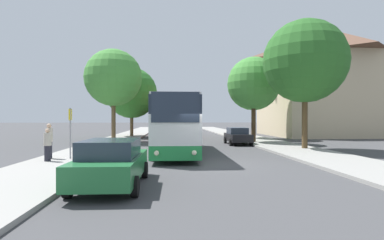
{
  "coord_description": "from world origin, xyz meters",
  "views": [
    {
      "loc": [
        -1.73,
        -14.85,
        2.28
      ],
      "look_at": [
        0.07,
        9.94,
        2.15
      ],
      "focal_mm": 28.0,
      "sensor_mm": 36.0,
      "label": 1
    }
  ],
  "objects_px": {
    "bus_middle": "(170,122)",
    "pedestrian_waiting_near": "(49,141)",
    "bus_front": "(175,124)",
    "tree_right_mid": "(253,84)",
    "bus_stop_sign": "(70,127)",
    "tree_left_far": "(113,78)",
    "parked_car_right_near": "(238,136)",
    "tree_left_near": "(132,93)",
    "pedestrian_waiting_far": "(48,145)",
    "parked_car_left_curb": "(112,162)",
    "tree_right_far": "(305,61)",
    "tree_right_near": "(254,83)"
  },
  "relations": [
    {
      "from": "bus_stop_sign",
      "to": "tree_left_far",
      "type": "bearing_deg",
      "value": 90.88
    },
    {
      "from": "pedestrian_waiting_near",
      "to": "bus_middle",
      "type": "bearing_deg",
      "value": 177.94
    },
    {
      "from": "parked_car_left_curb",
      "to": "pedestrian_waiting_far",
      "type": "distance_m",
      "value": 6.71
    },
    {
      "from": "bus_middle",
      "to": "pedestrian_waiting_far",
      "type": "distance_m",
      "value": 21.25
    },
    {
      "from": "pedestrian_waiting_near",
      "to": "tree_left_near",
      "type": "distance_m",
      "value": 21.06
    },
    {
      "from": "parked_car_left_curb",
      "to": "parked_car_right_near",
      "type": "xyz_separation_m",
      "value": [
        7.83,
        15.71,
        -0.05
      ]
    },
    {
      "from": "parked_car_right_near",
      "to": "tree_right_mid",
      "type": "bearing_deg",
      "value": -116.09
    },
    {
      "from": "bus_middle",
      "to": "pedestrian_waiting_near",
      "type": "height_order",
      "value": "bus_middle"
    },
    {
      "from": "bus_stop_sign",
      "to": "pedestrian_waiting_far",
      "type": "height_order",
      "value": "bus_stop_sign"
    },
    {
      "from": "tree_left_far",
      "to": "tree_right_mid",
      "type": "distance_m",
      "value": 14.94
    },
    {
      "from": "tree_left_near",
      "to": "tree_left_far",
      "type": "height_order",
      "value": "tree_left_far"
    },
    {
      "from": "bus_stop_sign",
      "to": "pedestrian_waiting_far",
      "type": "xyz_separation_m",
      "value": [
        -0.84,
        -0.81,
        -0.85
      ]
    },
    {
      "from": "bus_stop_sign",
      "to": "tree_right_far",
      "type": "height_order",
      "value": "tree_right_far"
    },
    {
      "from": "tree_right_mid",
      "to": "tree_right_far",
      "type": "xyz_separation_m",
      "value": [
        0.46,
        -11.62,
        0.32
      ]
    },
    {
      "from": "bus_front",
      "to": "bus_middle",
      "type": "relative_size",
      "value": 0.99
    },
    {
      "from": "bus_middle",
      "to": "pedestrian_waiting_near",
      "type": "distance_m",
      "value": 20.38
    },
    {
      "from": "tree_left_near",
      "to": "pedestrian_waiting_far",
      "type": "bearing_deg",
      "value": -93.72
    },
    {
      "from": "bus_front",
      "to": "bus_middle",
      "type": "height_order",
      "value": "bus_front"
    },
    {
      "from": "tree_left_far",
      "to": "tree_right_far",
      "type": "bearing_deg",
      "value": -29.49
    },
    {
      "from": "parked_car_left_curb",
      "to": "parked_car_right_near",
      "type": "relative_size",
      "value": 1.11
    },
    {
      "from": "tree_right_near",
      "to": "tree_right_mid",
      "type": "distance_m",
      "value": 5.88
    },
    {
      "from": "bus_front",
      "to": "parked_car_left_curb",
      "type": "relative_size",
      "value": 2.55
    },
    {
      "from": "bus_stop_sign",
      "to": "pedestrian_waiting_far",
      "type": "distance_m",
      "value": 1.44
    },
    {
      "from": "tree_left_far",
      "to": "parked_car_left_curb",
      "type": "bearing_deg",
      "value": -79.61
    },
    {
      "from": "tree_right_near",
      "to": "tree_right_far",
      "type": "distance_m",
      "value": 6.39
    },
    {
      "from": "pedestrian_waiting_near",
      "to": "tree_left_far",
      "type": "relative_size",
      "value": 0.21
    },
    {
      "from": "parked_car_right_near",
      "to": "tree_right_near",
      "type": "xyz_separation_m",
      "value": [
        1.69,
        0.93,
        4.73
      ]
    },
    {
      "from": "bus_front",
      "to": "tree_left_near",
      "type": "xyz_separation_m",
      "value": [
        -5.01,
        17.12,
        3.49
      ]
    },
    {
      "from": "bus_stop_sign",
      "to": "tree_left_far",
      "type": "relative_size",
      "value": 0.31
    },
    {
      "from": "bus_front",
      "to": "tree_right_mid",
      "type": "relative_size",
      "value": 1.32
    },
    {
      "from": "bus_stop_sign",
      "to": "tree_right_near",
      "type": "bearing_deg",
      "value": 39.46
    },
    {
      "from": "bus_front",
      "to": "bus_stop_sign",
      "type": "distance_m",
      "value": 6.64
    },
    {
      "from": "bus_middle",
      "to": "pedestrian_waiting_near",
      "type": "bearing_deg",
      "value": -109.91
    },
    {
      "from": "bus_middle",
      "to": "tree_left_far",
      "type": "xyz_separation_m",
      "value": [
        -5.37,
        -6.46,
        4.38
      ]
    },
    {
      "from": "pedestrian_waiting_far",
      "to": "tree_left_far",
      "type": "bearing_deg",
      "value": 148.06
    },
    {
      "from": "parked_car_left_curb",
      "to": "tree_right_far",
      "type": "bearing_deg",
      "value": 43.66
    },
    {
      "from": "bus_middle",
      "to": "tree_right_far",
      "type": "relative_size",
      "value": 1.28
    },
    {
      "from": "bus_middle",
      "to": "parked_car_left_curb",
      "type": "xyz_separation_m",
      "value": [
        -1.85,
        -25.63,
        -0.99
      ]
    },
    {
      "from": "tree_right_near",
      "to": "tree_left_near",
      "type": "bearing_deg",
      "value": 140.33
    },
    {
      "from": "pedestrian_waiting_far",
      "to": "tree_right_mid",
      "type": "relative_size",
      "value": 0.18
    },
    {
      "from": "bus_stop_sign",
      "to": "tree_right_near",
      "type": "xyz_separation_m",
      "value": [
        12.83,
        10.56,
        3.68
      ]
    },
    {
      "from": "pedestrian_waiting_far",
      "to": "tree_left_near",
      "type": "bearing_deg",
      "value": 146.99
    },
    {
      "from": "bus_stop_sign",
      "to": "tree_right_far",
      "type": "xyz_separation_m",
      "value": [
        14.87,
        4.57,
        4.55
      ]
    },
    {
      "from": "tree_left_near",
      "to": "tree_right_far",
      "type": "height_order",
      "value": "tree_right_far"
    },
    {
      "from": "parked_car_right_near",
      "to": "tree_left_near",
      "type": "relative_size",
      "value": 0.49
    },
    {
      "from": "bus_stop_sign",
      "to": "bus_middle",
      "type": "bearing_deg",
      "value": 75.2
    },
    {
      "from": "pedestrian_waiting_near",
      "to": "tree_left_far",
      "type": "xyz_separation_m",
      "value": [
        0.97,
        12.9,
        5.09
      ]
    },
    {
      "from": "pedestrian_waiting_near",
      "to": "tree_right_near",
      "type": "relative_size",
      "value": 0.24
    },
    {
      "from": "bus_middle",
      "to": "tree_right_far",
      "type": "distance_m",
      "value": 18.42
    },
    {
      "from": "parked_car_right_near",
      "to": "tree_right_mid",
      "type": "relative_size",
      "value": 0.47
    }
  ]
}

